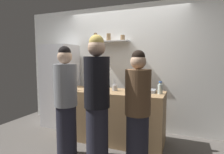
{
  "coord_description": "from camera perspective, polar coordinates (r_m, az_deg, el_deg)",
  "views": [
    {
      "loc": [
        1.17,
        -2.5,
        1.48
      ],
      "look_at": [
        -0.02,
        0.52,
        1.16
      ],
      "focal_mm": 29.31,
      "sensor_mm": 36.0,
      "label": 1
    }
  ],
  "objects": [
    {
      "name": "ground_plane",
      "position": [
        3.14,
        -3.48,
        -22.63
      ],
      "size": [
        5.28,
        5.28,
        0.0
      ],
      "primitive_type": "plane",
      "color": "#59544F"
    },
    {
      "name": "back_wall_assembly",
      "position": [
        3.94,
        4.07,
        2.96
      ],
      "size": [
        4.8,
        0.32,
        2.6
      ],
      "color": "white",
      "rests_on": "ground"
    },
    {
      "name": "refrigerator",
      "position": [
        4.26,
        -15.8,
        -2.56
      ],
      "size": [
        0.66,
        0.64,
        1.79
      ],
      "color": "white",
      "rests_on": "ground"
    },
    {
      "name": "counter",
      "position": [
        3.41,
        -0.0,
        -11.93
      ],
      "size": [
        1.85,
        0.66,
        0.91
      ],
      "primitive_type": "cube",
      "color": "#9E7A51",
      "rests_on": "ground"
    },
    {
      "name": "baking_pan",
      "position": [
        3.22,
        10.46,
        -4.22
      ],
      "size": [
        0.34,
        0.24,
        0.05
      ],
      "primitive_type": "cube",
      "color": "gray",
      "rests_on": "counter"
    },
    {
      "name": "utensil_holder",
      "position": [
        3.29,
        0.88,
        -3.35
      ],
      "size": [
        0.09,
        0.09,
        0.22
      ],
      "color": "#B2B2B7",
      "rests_on": "counter"
    },
    {
      "name": "wine_bottle_amber_glass",
      "position": [
        3.39,
        -12.79,
        -2.44
      ],
      "size": [
        0.08,
        0.08,
        0.28
      ],
      "color": "#472814",
      "rests_on": "counter"
    },
    {
      "name": "wine_bottle_pale_glass",
      "position": [
        3.81,
        -8.11,
        -1.21
      ],
      "size": [
        0.07,
        0.07,
        0.33
      ],
      "color": "#B2BFB2",
      "rests_on": "counter"
    },
    {
      "name": "water_bottle_plastic",
      "position": [
        3.09,
        14.79,
        -3.5
      ],
      "size": [
        0.08,
        0.08,
        0.21
      ],
      "color": "silver",
      "rests_on": "counter"
    },
    {
      "name": "person_blonde",
      "position": [
        2.46,
        -4.7,
        -8.1
      ],
      "size": [
        0.34,
        0.34,
        1.8
      ],
      "rotation": [
        0.0,
        0.0,
        3.49
      ],
      "color": "#262633",
      "rests_on": "ground"
    },
    {
      "name": "person_grey_hoodie",
      "position": [
        2.84,
        -14.19,
        -7.89
      ],
      "size": [
        0.34,
        0.34,
        1.67
      ],
      "rotation": [
        0.0,
        0.0,
        4.37
      ],
      "color": "#262633",
      "rests_on": "ground"
    },
    {
      "name": "person_brown_jacket",
      "position": [
        2.49,
        8.0,
        -10.73
      ],
      "size": [
        0.34,
        0.34,
        1.6
      ],
      "rotation": [
        0.0,
        0.0,
        3.49
      ],
      "color": "#262633",
      "rests_on": "ground"
    }
  ]
}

